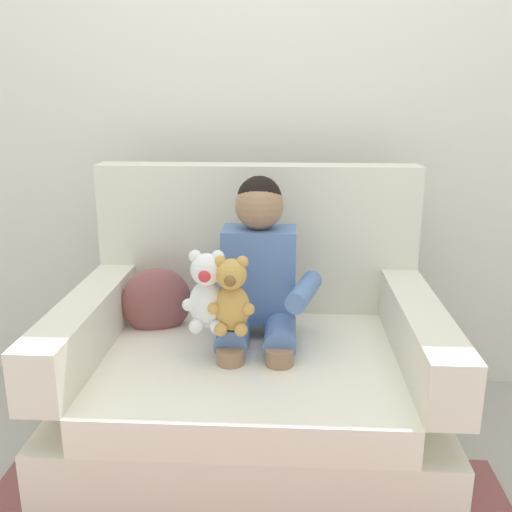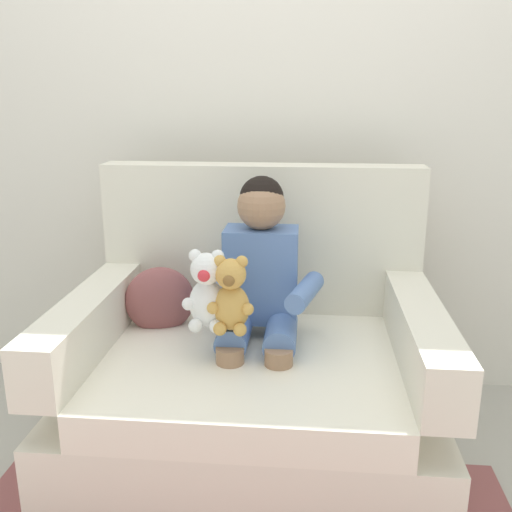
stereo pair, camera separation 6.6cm
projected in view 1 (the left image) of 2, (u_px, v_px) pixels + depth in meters
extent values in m
plane|color=#ADA89E|center=(251.00, 461.00, 2.11)|extent=(8.00, 8.00, 0.00)
cube|color=silver|center=(262.00, 95.00, 2.45)|extent=(6.00, 0.10, 2.60)
cube|color=silver|center=(251.00, 422.00, 2.06)|extent=(1.26, 0.96, 0.33)
cube|color=white|center=(250.00, 374.00, 1.93)|extent=(0.98, 0.82, 0.12)
cube|color=silver|center=(258.00, 238.00, 2.30)|extent=(1.26, 0.14, 0.59)
cube|color=silver|center=(84.00, 328.00, 1.92)|extent=(0.14, 0.82, 0.19)
cube|color=silver|center=(421.00, 335.00, 1.86)|extent=(0.14, 0.82, 0.19)
cube|color=#597AB7|center=(259.00, 274.00, 2.06)|extent=(0.26, 0.16, 0.34)
sphere|color=#9E7556|center=(259.00, 206.00, 1.99)|extent=(0.17, 0.17, 0.17)
sphere|color=black|center=(259.00, 198.00, 2.00)|extent=(0.16, 0.16, 0.16)
cylinder|color=#597AB7|center=(234.00, 332.00, 1.99)|extent=(0.11, 0.26, 0.11)
cylinder|color=#9E7556|center=(231.00, 389.00, 1.91)|extent=(0.09, 0.09, 0.30)
cylinder|color=#597AB7|center=(280.00, 333.00, 1.98)|extent=(0.11, 0.26, 0.11)
cylinder|color=#9E7556|center=(279.00, 390.00, 1.90)|extent=(0.09, 0.09, 0.30)
cylinder|color=#597AB7|center=(211.00, 290.00, 1.96)|extent=(0.13, 0.27, 0.07)
cylinder|color=#597AB7|center=(304.00, 291.00, 1.94)|extent=(0.13, 0.27, 0.07)
ellipsoid|color=white|center=(208.00, 304.00, 1.87)|extent=(0.12, 0.10, 0.16)
sphere|color=white|center=(207.00, 269.00, 1.82)|extent=(0.10, 0.10, 0.10)
sphere|color=#DB333D|center=(204.00, 276.00, 1.78)|extent=(0.04, 0.04, 0.04)
sphere|color=white|center=(195.00, 256.00, 1.82)|extent=(0.04, 0.04, 0.04)
sphere|color=white|center=(188.00, 305.00, 1.84)|extent=(0.04, 0.04, 0.04)
sphere|color=white|center=(196.00, 326.00, 1.84)|extent=(0.05, 0.05, 0.05)
sphere|color=white|center=(218.00, 257.00, 1.82)|extent=(0.04, 0.04, 0.04)
sphere|color=white|center=(225.00, 306.00, 1.83)|extent=(0.04, 0.04, 0.04)
sphere|color=white|center=(217.00, 327.00, 1.84)|extent=(0.05, 0.05, 0.05)
ellipsoid|color=gold|center=(232.00, 308.00, 1.85)|extent=(0.12, 0.10, 0.15)
sphere|color=gold|center=(231.00, 274.00, 1.80)|extent=(0.10, 0.10, 0.10)
sphere|color=brown|center=(230.00, 281.00, 1.76)|extent=(0.04, 0.04, 0.04)
sphere|color=gold|center=(220.00, 262.00, 1.80)|extent=(0.04, 0.04, 0.04)
sphere|color=gold|center=(214.00, 309.00, 1.82)|extent=(0.04, 0.04, 0.04)
sphere|color=gold|center=(221.00, 329.00, 1.82)|extent=(0.04, 0.04, 0.04)
sphere|color=gold|center=(242.00, 262.00, 1.80)|extent=(0.04, 0.04, 0.04)
sphere|color=gold|center=(249.00, 309.00, 1.81)|extent=(0.04, 0.04, 0.04)
sphere|color=gold|center=(241.00, 330.00, 1.82)|extent=(0.04, 0.04, 0.04)
ellipsoid|color=#8C4C4C|center=(157.00, 301.00, 2.15)|extent=(0.28, 0.19, 0.26)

